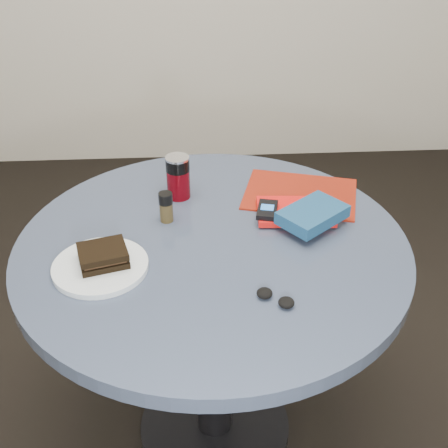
{
  "coord_description": "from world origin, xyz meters",
  "views": [
    {
      "loc": [
        -0.04,
        -1.17,
        1.57
      ],
      "look_at": [
        0.03,
        0.0,
        0.8
      ],
      "focal_mm": 45.0,
      "sensor_mm": 36.0,
      "label": 1
    }
  ],
  "objects": [
    {
      "name": "headphones",
      "position": [
        0.13,
        -0.24,
        0.76
      ],
      "size": [
        0.09,
        0.08,
        0.02
      ],
      "color": "black",
      "rests_on": "table"
    },
    {
      "name": "table",
      "position": [
        0.0,
        0.0,
        0.59
      ],
      "size": [
        1.0,
        1.0,
        0.75
      ],
      "color": "black",
      "rests_on": "ground"
    },
    {
      "name": "mp3_player",
      "position": [
        0.15,
        0.09,
        0.78
      ],
      "size": [
        0.07,
        0.1,
        0.02
      ],
      "color": "black",
      "rests_on": "red_book"
    },
    {
      "name": "soda_can",
      "position": [
        -0.09,
        0.23,
        0.81
      ],
      "size": [
        0.07,
        0.07,
        0.13
      ],
      "color": "#57040C",
      "rests_on": "table"
    },
    {
      "name": "novel",
      "position": [
        0.26,
        0.05,
        0.79
      ],
      "size": [
        0.21,
        0.2,
        0.03
      ],
      "primitive_type": "cube",
      "rotation": [
        0.0,
        0.0,
        0.67
      ],
      "color": "navy",
      "rests_on": "red_book"
    },
    {
      "name": "sandwich",
      "position": [
        -0.26,
        -0.09,
        0.78
      ],
      "size": [
        0.13,
        0.12,
        0.04
      ],
      "color": "black",
      "rests_on": "plate"
    },
    {
      "name": "red_book",
      "position": [
        0.23,
        0.11,
        0.76
      ],
      "size": [
        0.21,
        0.15,
        0.02
      ],
      "primitive_type": "cube",
      "rotation": [
        0.0,
        0.0,
        -0.06
      ],
      "color": "red",
      "rests_on": "magazine"
    },
    {
      "name": "magazine",
      "position": [
        0.26,
        0.22,
        0.75
      ],
      "size": [
        0.37,
        0.31,
        0.01
      ],
      "primitive_type": "cube",
      "rotation": [
        0.0,
        0.0,
        -0.27
      ],
      "color": "maroon",
      "rests_on": "table"
    },
    {
      "name": "pepper_grinder",
      "position": [
        -0.12,
        0.1,
        0.79
      ],
      "size": [
        0.05,
        0.05,
        0.08
      ],
      "color": "#3C321A",
      "rests_on": "table"
    },
    {
      "name": "ground",
      "position": [
        0.0,
        0.0,
        0.0
      ],
      "size": [
        4.0,
        4.0,
        0.0
      ],
      "primitive_type": "plane",
      "color": "black",
      "rests_on": "ground"
    },
    {
      "name": "plate",
      "position": [
        -0.27,
        -0.1,
        0.76
      ],
      "size": [
        0.24,
        0.24,
        0.01
      ],
      "primitive_type": "cylinder",
      "rotation": [
        0.0,
        0.0,
        0.04
      ],
      "color": "white",
      "rests_on": "table"
    }
  ]
}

